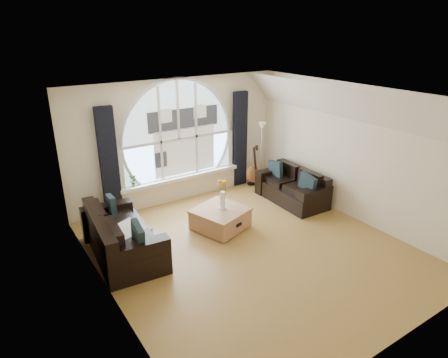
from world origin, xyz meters
TOP-DOWN VIEW (x-y plane):
  - ground at (0.00, 0.00)m, footprint 5.00×5.50m
  - ceiling at (0.00, 0.00)m, footprint 5.00×5.50m
  - wall_back at (0.00, 2.75)m, footprint 5.00×0.01m
  - wall_front at (0.00, -2.75)m, footprint 5.00×0.01m
  - wall_left at (-2.50, 0.00)m, footprint 0.01×5.50m
  - wall_right at (2.50, 0.00)m, footprint 0.01×5.50m
  - attic_slope at (2.20, 0.00)m, footprint 0.92×5.50m
  - arched_window at (0.00, 2.72)m, footprint 2.60×0.06m
  - window_sill at (0.00, 2.65)m, footprint 2.90×0.22m
  - window_frame at (0.00, 2.69)m, footprint 2.76×0.08m
  - neighbor_house at (0.15, 2.71)m, footprint 1.70×0.02m
  - curtain_left at (-1.60, 2.63)m, footprint 0.35×0.12m
  - curtain_right at (1.60, 2.63)m, footprint 0.35×0.12m
  - sofa_left at (-1.96, 1.08)m, footprint 1.09×1.94m
  - sofa_right at (1.98, 1.14)m, footprint 0.87×1.66m
  - coffee_chest at (-0.05, 0.96)m, footprint 1.16×1.16m
  - throw_blanket at (-1.88, 0.94)m, footprint 0.72×0.72m
  - vase_flowers at (0.01, 0.97)m, footprint 0.24×0.24m
  - floor_lamp at (1.96, 2.25)m, footprint 0.24×0.24m
  - guitar at (1.83, 2.37)m, footprint 0.39×0.29m
  - potted_plant at (-1.14, 2.65)m, footprint 0.15×0.11m

SIDE VIEW (x-z plane):
  - ground at x=0.00m, z-range -0.01..0.01m
  - coffee_chest at x=-0.05m, z-range 0.00..0.45m
  - sofa_left at x=-1.96m, z-range -0.01..0.81m
  - sofa_right at x=1.98m, z-range 0.04..0.76m
  - throw_blanket at x=-1.88m, z-range 0.45..0.55m
  - window_sill at x=0.00m, z-range 0.47..0.55m
  - guitar at x=1.83m, z-range 0.00..1.06m
  - potted_plant at x=-1.14m, z-range 0.55..0.82m
  - floor_lamp at x=1.96m, z-range 0.00..1.60m
  - vase_flowers at x=0.01m, z-range 0.45..1.15m
  - curtain_left at x=-1.60m, z-range 0.00..2.30m
  - curtain_right at x=1.60m, z-range 0.00..2.30m
  - wall_back at x=0.00m, z-range 0.00..2.70m
  - wall_front at x=0.00m, z-range 0.00..2.70m
  - wall_left at x=-2.50m, z-range 0.00..2.70m
  - wall_right at x=2.50m, z-range 0.00..2.70m
  - neighbor_house at x=0.15m, z-range 0.75..2.25m
  - arched_window at x=0.00m, z-range 0.55..2.70m
  - window_frame at x=0.00m, z-range 0.55..2.70m
  - attic_slope at x=2.20m, z-range 1.99..2.71m
  - ceiling at x=0.00m, z-range 2.70..2.71m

